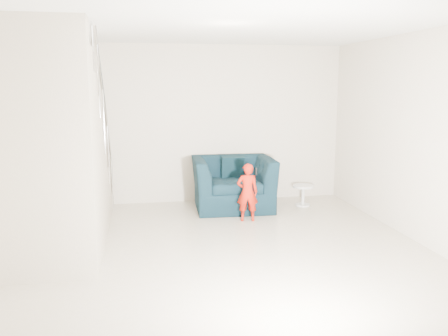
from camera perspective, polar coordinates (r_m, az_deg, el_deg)
The scene contains 13 objects.
floor at distance 5.82m, azimuth 0.62°, elevation -10.35°, with size 5.50×5.50×0.00m, color tan.
ceiling at distance 5.50m, azimuth 0.67°, elevation 17.05°, with size 5.50×5.50×0.00m, color silver.
back_wall at distance 8.21m, azimuth -2.93°, elevation 5.26°, with size 5.00×5.00×0.00m, color #C2B19E.
front_wall at distance 2.88m, azimuth 10.85°, elevation -3.69°, with size 5.00×5.00×0.00m, color #C2B19E.
left_wall at distance 5.61m, azimuth -25.35°, elevation 2.12°, with size 5.50×5.50×0.00m, color #C2B19E.
right_wall at distance 6.45m, azimuth 23.07°, elevation 3.19°, with size 5.50×5.50×0.00m, color #C2B19E.
armchair at distance 7.83m, azimuth 1.10°, elevation -1.83°, with size 1.30×1.13×0.84m, color black.
toddler at distance 7.10m, azimuth 2.83°, elevation -2.93°, with size 0.32×0.21×0.88m, color #9D050D.
side_table at distance 8.12m, azimuth 9.49°, elevation -2.85°, with size 0.36×0.36×0.36m.
staircase at distance 6.09m, azimuth -19.19°, elevation -0.75°, with size 1.02×3.03×3.62m.
cushion at distance 7.98m, azimuth 1.05°, elevation 0.16°, with size 0.38×0.11×0.36m, color black.
throw at distance 7.70m, azimuth -2.75°, elevation -1.21°, with size 0.05×0.51×0.58m, color black.
phone at distance 7.01m, azimuth 3.89°, elevation -0.41°, with size 0.02×0.05×0.10m, color black.
Camera 1 is at (-1.01, -5.37, 2.02)m, focal length 38.00 mm.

